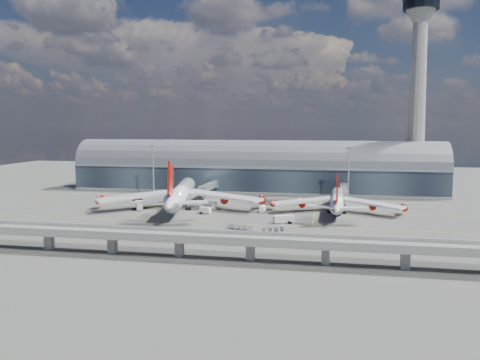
% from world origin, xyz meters
% --- Properties ---
extents(ground, '(500.00, 500.00, 0.00)m').
position_xyz_m(ground, '(0.00, 0.00, 0.00)').
color(ground, '#474744').
rests_on(ground, ground).
extents(taxi_lines, '(200.00, 80.12, 0.01)m').
position_xyz_m(taxi_lines, '(0.00, 22.11, 0.01)').
color(taxi_lines, gold).
rests_on(taxi_lines, ground).
extents(terminal, '(200.00, 30.00, 28.00)m').
position_xyz_m(terminal, '(0.00, 77.99, 11.34)').
color(terminal, '#1D2431').
rests_on(terminal, ground).
extents(control_tower, '(19.00, 19.00, 103.00)m').
position_xyz_m(control_tower, '(85.00, 83.00, 51.64)').
color(control_tower, gray).
rests_on(control_tower, ground).
extents(guideway, '(220.00, 8.50, 7.20)m').
position_xyz_m(guideway, '(-0.00, -55.00, 5.29)').
color(guideway, gray).
rests_on(guideway, ground).
extents(floodlight_mast_left, '(3.00, 0.70, 25.70)m').
position_xyz_m(floodlight_mast_left, '(-50.00, 55.00, 13.63)').
color(floodlight_mast_left, gray).
rests_on(floodlight_mast_left, ground).
extents(floodlight_mast_right, '(3.00, 0.70, 25.70)m').
position_xyz_m(floodlight_mast_right, '(50.00, 55.00, 13.63)').
color(floodlight_mast_right, gray).
rests_on(floodlight_mast_right, ground).
extents(airliner_left, '(73.71, 77.61, 23.76)m').
position_xyz_m(airliner_left, '(-22.28, 14.87, 6.79)').
color(airliner_left, white).
rests_on(airliner_left, ground).
extents(airliner_right, '(56.36, 58.89, 18.71)m').
position_xyz_m(airliner_right, '(44.12, 19.85, 4.85)').
color(airliner_right, white).
rests_on(airliner_right, ground).
extents(jet_bridge_left, '(4.40, 28.00, 7.25)m').
position_xyz_m(jet_bridge_left, '(-19.27, 53.12, 5.18)').
color(jet_bridge_left, gray).
rests_on(jet_bridge_left, ground).
extents(jet_bridge_right, '(4.40, 32.00, 7.25)m').
position_xyz_m(jet_bridge_right, '(47.65, 51.18, 5.18)').
color(jet_bridge_right, gray).
rests_on(jet_bridge_right, ground).
extents(service_truck_0, '(5.62, 7.84, 3.12)m').
position_xyz_m(service_truck_0, '(-39.77, 11.14, 1.61)').
color(service_truck_0, silver).
rests_on(service_truck_0, ground).
extents(service_truck_1, '(5.02, 3.21, 2.69)m').
position_xyz_m(service_truck_1, '(-9.28, 7.48, 1.35)').
color(service_truck_1, silver).
rests_on(service_truck_1, ground).
extents(service_truck_2, '(8.14, 5.56, 2.88)m').
position_xyz_m(service_truck_2, '(24.35, -4.76, 1.50)').
color(service_truck_2, silver).
rests_on(service_truck_2, ground).
extents(service_truck_3, '(2.29, 5.30, 2.54)m').
position_xyz_m(service_truck_3, '(13.44, 15.11, 1.30)').
color(service_truck_3, silver).
rests_on(service_truck_3, ground).
extents(service_truck_4, '(2.84, 4.64, 2.51)m').
position_xyz_m(service_truck_4, '(27.58, 39.04, 1.27)').
color(service_truck_4, silver).
rests_on(service_truck_4, ground).
extents(service_truck_5, '(6.64, 5.84, 3.11)m').
position_xyz_m(service_truck_5, '(-10.00, 18.60, 1.59)').
color(service_truck_5, silver).
rests_on(service_truck_5, ground).
extents(cargo_train_0, '(8.48, 5.59, 1.93)m').
position_xyz_m(cargo_train_0, '(1.59, -32.06, 1.01)').
color(cargo_train_0, gray).
rests_on(cargo_train_0, ground).
extents(cargo_train_1, '(9.34, 3.94, 1.55)m').
position_xyz_m(cargo_train_1, '(10.07, -18.61, 0.81)').
color(cargo_train_1, gray).
rests_on(cargo_train_1, ground).
extents(cargo_train_2, '(8.20, 6.05, 1.48)m').
position_xyz_m(cargo_train_2, '(22.43, -19.82, 0.77)').
color(cargo_train_2, gray).
rests_on(cargo_train_2, ground).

